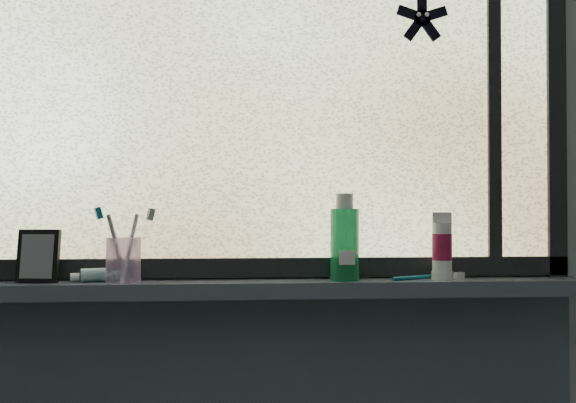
% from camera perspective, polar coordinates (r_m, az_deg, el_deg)
% --- Properties ---
extents(wall_back, '(3.00, 0.01, 2.50)m').
position_cam_1_polar(wall_back, '(1.73, -1.31, 0.86)').
color(wall_back, '#9EA3A8').
rests_on(wall_back, ground).
extents(windowsill, '(1.62, 0.14, 0.04)m').
position_cam_1_polar(windowsill, '(1.66, -1.17, -7.71)').
color(windowsill, '#464D5D').
rests_on(windowsill, wall_back).
extents(window_pane, '(1.50, 0.01, 1.00)m').
position_cam_1_polar(window_pane, '(1.73, -1.27, 10.17)').
color(window_pane, silver).
rests_on(window_pane, wall_back).
extents(frame_bottom, '(1.60, 0.03, 0.05)m').
position_cam_1_polar(frame_bottom, '(1.70, -1.27, -5.85)').
color(frame_bottom, black).
rests_on(frame_bottom, windowsill).
extents(frame_right, '(0.05, 0.03, 1.10)m').
position_cam_1_polar(frame_right, '(1.93, 22.64, 9.08)').
color(frame_right, black).
rests_on(frame_right, wall_back).
extents(frame_mullion, '(0.03, 0.03, 1.00)m').
position_cam_1_polar(frame_mullion, '(1.86, 17.78, 9.44)').
color(frame_mullion, black).
rests_on(frame_mullion, wall_back).
extents(starfish_sticker, '(0.15, 0.02, 0.15)m').
position_cam_1_polar(starfish_sticker, '(1.83, 11.83, 15.68)').
color(starfish_sticker, black).
rests_on(starfish_sticker, window_pane).
extents(vanity_mirror, '(0.11, 0.07, 0.13)m').
position_cam_1_polar(vanity_mirror, '(1.72, -21.30, -4.53)').
color(vanity_mirror, black).
rests_on(vanity_mirror, windowsill).
extents(toothpaste_tube, '(0.20, 0.09, 0.03)m').
position_cam_1_polar(toothpaste_tube, '(1.69, -16.26, -6.28)').
color(toothpaste_tube, white).
rests_on(toothpaste_tube, windowsill).
extents(toothbrush_cup, '(0.11, 0.11, 0.11)m').
position_cam_1_polar(toothbrush_cup, '(1.65, -14.41, -5.07)').
color(toothbrush_cup, '#CCABE2').
rests_on(toothbrush_cup, windowsill).
extents(toothbrush_lying, '(0.22, 0.13, 0.02)m').
position_cam_1_polar(toothbrush_lying, '(1.73, 11.70, -6.50)').
color(toothbrush_lying, '#0C5A71').
rests_on(toothbrush_lying, windowsill).
extents(mouthwash_bottle, '(0.09, 0.09, 0.18)m').
position_cam_1_polar(mouthwash_bottle, '(1.65, 5.06, -3.17)').
color(mouthwash_bottle, '#1D9654').
rests_on(mouthwash_bottle, windowsill).
extents(cream_tube, '(0.07, 0.07, 0.13)m').
position_cam_1_polar(cream_tube, '(1.71, 13.53, -3.68)').
color(cream_tube, silver).
rests_on(cream_tube, windowsill).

